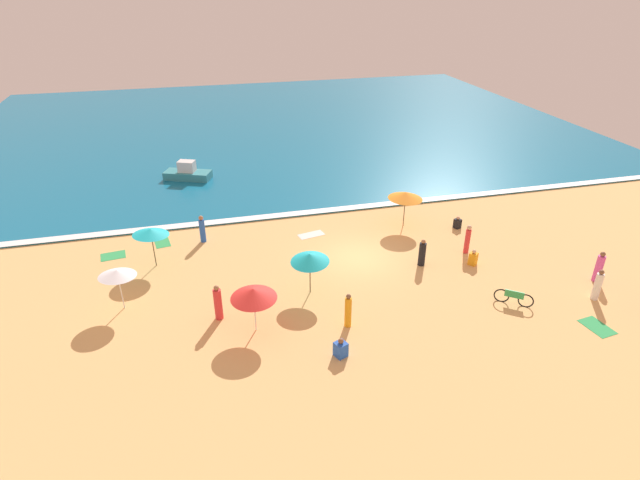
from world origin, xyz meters
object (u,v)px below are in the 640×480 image
at_px(beach_umbrella_0, 406,195).
at_px(beachgoer_8, 341,349).
at_px(beach_umbrella_1, 254,293).
at_px(beachgoer_9, 468,239).
at_px(beachgoer_1, 422,253).
at_px(beachgoer_0, 202,229).
at_px(beachgoer_2, 218,303).
at_px(beach_umbrella_5, 310,258).
at_px(beachgoer_3, 599,267).
at_px(small_boat_0, 188,173).
at_px(beachgoer_6, 473,258).
at_px(beachgoer_7, 348,311).
at_px(beach_umbrella_3, 117,273).
at_px(parked_bicycle, 514,297).
at_px(beachgoer_4, 598,286).
at_px(beachgoer_5, 457,223).
at_px(beach_umbrella_2, 151,232).

distance_m(beach_umbrella_0, beachgoer_8, 12.99).
height_order(beach_umbrella_1, beachgoer_9, beach_umbrella_1).
bearing_deg(beachgoer_1, beachgoer_0, 153.51).
bearing_deg(beachgoer_8, beachgoer_0, 113.30).
height_order(beach_umbrella_0, beachgoer_2, beach_umbrella_0).
distance_m(beach_umbrella_1, beachgoer_2, 2.26).
xyz_separation_m(beach_umbrella_1, beach_umbrella_5, (3.01, 2.33, 0.02)).
height_order(beach_umbrella_5, beachgoer_3, beach_umbrella_5).
bearing_deg(beachgoer_2, small_boat_0, 93.10).
bearing_deg(beach_umbrella_0, beach_umbrella_5, -141.56).
bearing_deg(beach_umbrella_1, beachgoer_6, 12.93).
relative_size(beachgoer_3, small_boat_0, 0.46).
bearing_deg(beach_umbrella_5, beachgoer_1, 9.69).
relative_size(beachgoer_1, beachgoer_7, 0.91).
distance_m(beach_umbrella_3, parked_bicycle, 18.48).
bearing_deg(beachgoer_6, beach_umbrella_3, 178.75).
bearing_deg(beach_umbrella_1, beach_umbrella_0, 38.25).
height_order(parked_bicycle, beachgoer_8, beachgoer_8).
distance_m(beach_umbrella_3, beachgoer_7, 10.62).
relative_size(beach_umbrella_0, beachgoer_0, 1.64).
height_order(beachgoer_1, beachgoer_2, beachgoer_2).
distance_m(beachgoer_1, beachgoer_7, 6.81).
xyz_separation_m(beachgoer_4, beachgoer_8, (-13.07, -0.96, -0.39)).
xyz_separation_m(beachgoer_3, small_boat_0, (-19.93, 19.66, -0.23)).
relative_size(beach_umbrella_5, beachgoer_8, 3.03).
xyz_separation_m(beachgoer_7, beachgoer_9, (8.41, 4.79, 0.03)).
distance_m(beachgoer_0, beachgoer_8, 12.65).
bearing_deg(beachgoer_7, parked_bicycle, -2.23).
height_order(beach_umbrella_1, beachgoer_4, beach_umbrella_1).
height_order(beach_umbrella_0, beachgoer_0, beach_umbrella_0).
bearing_deg(beach_umbrella_0, beachgoer_0, 175.74).
relative_size(beachgoer_4, beachgoer_9, 0.96).
height_order(beachgoer_4, beachgoer_7, beachgoer_7).
height_order(beachgoer_8, small_boat_0, small_boat_0).
relative_size(beachgoer_0, beachgoer_8, 1.89).
relative_size(beach_umbrella_0, beach_umbrella_5, 1.02).
height_order(beachgoer_7, beachgoer_8, beachgoer_7).
distance_m(beachgoer_3, beachgoer_4, 1.84).
height_order(beach_umbrella_1, parked_bicycle, beach_umbrella_1).
distance_m(beach_umbrella_3, beachgoer_0, 7.16).
xyz_separation_m(beachgoer_1, beachgoer_7, (-5.40, -4.14, 0.09)).
xyz_separation_m(beachgoer_5, beachgoer_6, (-1.30, -4.24, 0.06)).
bearing_deg(small_boat_0, beachgoer_1, -53.34).
relative_size(beachgoer_1, beachgoer_8, 1.76).
bearing_deg(beachgoer_6, beachgoer_5, 72.99).
distance_m(beach_umbrella_1, beach_umbrella_5, 3.81).
distance_m(beach_umbrella_2, beachgoer_7, 11.44).
height_order(beachgoer_2, beachgoer_6, beachgoer_2).
distance_m(parked_bicycle, beachgoer_5, 8.15).
xyz_separation_m(beachgoer_3, beachgoer_9, (-5.01, 4.31, 0.05)).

